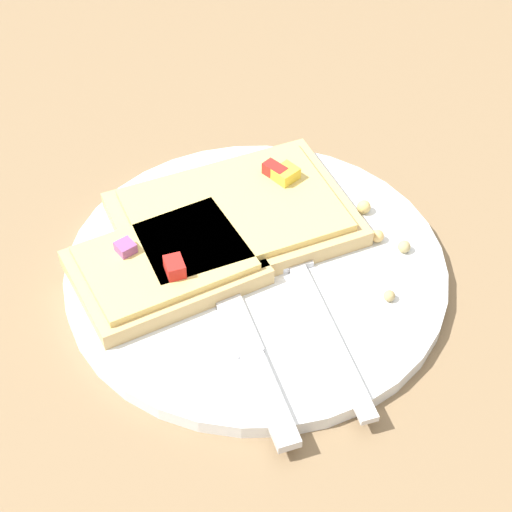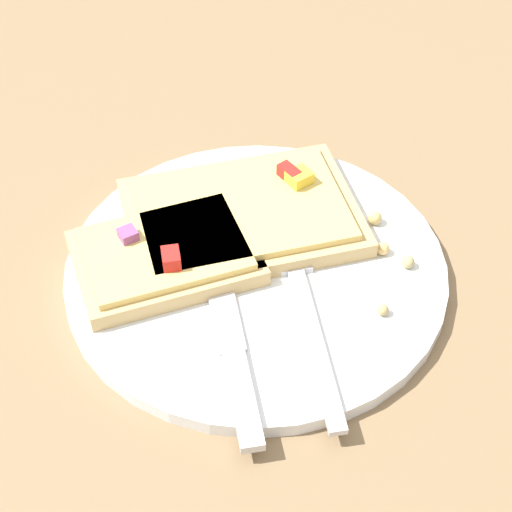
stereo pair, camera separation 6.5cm
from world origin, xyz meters
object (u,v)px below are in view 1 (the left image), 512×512
object	(u,v)px
fork	(304,282)
pizza_slice_main	(235,216)
knife	(247,345)
pizza_slice_corner	(165,267)
plate	(256,270)

from	to	relation	value
fork	pizza_slice_main	size ratio (longest dim) A/B	1.09
fork	knife	world-z (taller)	knife
pizza_slice_main	pizza_slice_corner	size ratio (longest dim) A/B	1.31
fork	knife	size ratio (longest dim) A/B	1.11
pizza_slice_main	fork	bearing A→B (deg)	105.80
pizza_slice_main	pizza_slice_corner	world-z (taller)	same
plate	pizza_slice_corner	xyz separation A→B (m)	(0.00, -0.07, 0.02)
pizza_slice_main	pizza_slice_corner	distance (m)	0.08
plate	knife	bearing A→B (deg)	-11.93
plate	pizza_slice_main	bearing A→B (deg)	-166.68
plate	pizza_slice_corner	distance (m)	0.07
knife	pizza_slice_corner	distance (m)	0.09
fork	pizza_slice_corner	world-z (taller)	pizza_slice_corner
fork	pizza_slice_main	distance (m)	0.08
fork	knife	xyz separation A→B (m)	(0.05, -0.05, -0.00)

